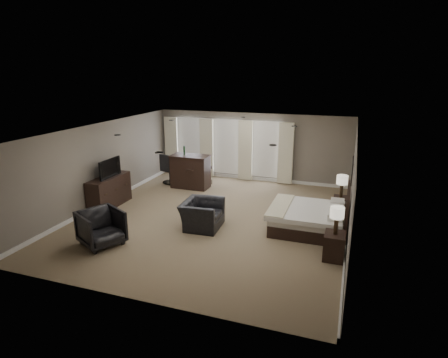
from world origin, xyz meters
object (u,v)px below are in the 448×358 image
(bar_stool_left, at_px, (191,179))
(bar_stool_right, at_px, (208,176))
(bed, at_px, (304,207))
(lamp_far, at_px, (342,186))
(bar_counter, at_px, (190,171))
(tv, at_px, (108,175))
(nightstand_far, at_px, (340,206))
(armchair_near, at_px, (202,210))
(desk_chair, at_px, (170,168))
(nightstand_near, at_px, (334,246))
(armchair_far, at_px, (101,226))
(lamp_near, at_px, (336,221))
(dresser, at_px, (109,191))

(bar_stool_left, height_order, bar_stool_right, bar_stool_left)
(bed, bearing_deg, lamp_far, 58.46)
(bar_counter, bearing_deg, lamp_far, -10.27)
(tv, xyz_separation_m, bar_counter, (1.63, 2.61, -0.42))
(nightstand_far, bearing_deg, armchair_near, -147.77)
(nightstand_far, bearing_deg, tv, -166.56)
(nightstand_far, distance_m, armchair_near, 4.18)
(lamp_far, bearing_deg, nightstand_far, 0.00)
(armchair_near, relative_size, desk_chair, 1.00)
(lamp_far, distance_m, bar_counter, 5.38)
(lamp_far, xyz_separation_m, desk_chair, (-6.25, 1.21, -0.30))
(tv, relative_size, bar_counter, 0.73)
(nightstand_near, distance_m, armchair_far, 5.58)
(nightstand_far, xyz_separation_m, lamp_far, (0.00, 0.00, 0.60))
(nightstand_near, relative_size, armchair_far, 0.63)
(armchair_near, height_order, bar_counter, bar_counter)
(lamp_near, relative_size, armchair_near, 0.56)
(armchair_near, bearing_deg, bed, -76.73)
(lamp_far, relative_size, bar_counter, 0.48)
(bar_counter, bearing_deg, lamp_near, -36.10)
(dresser, distance_m, bar_stool_left, 2.97)
(nightstand_near, distance_m, bar_stool_right, 6.49)
(bar_counter, relative_size, desk_chair, 1.22)
(lamp_far, distance_m, dresser, 7.13)
(bar_stool_left, height_order, desk_chair, desk_chair)
(lamp_near, height_order, lamp_far, lamp_near)
(lamp_near, distance_m, lamp_far, 2.90)
(bed, relative_size, bar_stool_right, 2.82)
(nightstand_near, xyz_separation_m, lamp_near, (0.00, 0.00, 0.63))
(dresser, bearing_deg, lamp_near, -10.21)
(bed, height_order, bar_stool_left, bed)
(nightstand_near, relative_size, dresser, 0.37)
(nightstand_near, height_order, bar_stool_left, bar_stool_left)
(lamp_near, bearing_deg, tv, 169.79)
(dresser, bearing_deg, armchair_far, -58.47)
(dresser, distance_m, bar_counter, 3.08)
(bed, height_order, armchair_far, bed)
(armchair_far, relative_size, bar_stool_right, 1.40)
(nightstand_far, distance_m, lamp_far, 0.60)
(tv, bearing_deg, dresser, 0.00)
(lamp_far, distance_m, armchair_far, 6.80)
(nightstand_far, height_order, desk_chair, desk_chair)
(nightstand_far, height_order, armchair_far, armchair_far)
(bed, xyz_separation_m, armchair_far, (-4.57, -2.58, -0.14))
(tv, bearing_deg, nightstand_near, -100.21)
(armchair_near, relative_size, armchair_far, 1.18)
(bar_counter, distance_m, desk_chair, 1.00)
(tv, height_order, armchair_near, tv)
(lamp_far, bearing_deg, lamp_near, -90.00)
(lamp_near, distance_m, armchair_near, 3.62)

